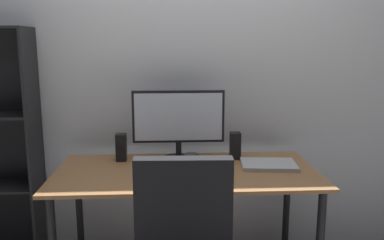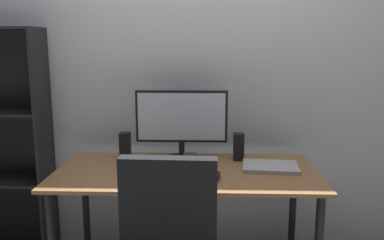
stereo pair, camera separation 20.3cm
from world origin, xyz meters
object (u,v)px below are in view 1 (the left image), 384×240
at_px(monitor, 178,120).
at_px(coffee_mug, 191,163).
at_px(laptop, 268,164).
at_px(speaker_left, 121,147).
at_px(mouse, 217,176).
at_px(speaker_right, 235,146).
at_px(desk, 186,184).
at_px(keyboard, 172,178).

height_order(monitor, coffee_mug, monitor).
bearing_deg(laptop, coffee_mug, -165.42).
xyz_separation_m(coffee_mug, speaker_left, (-0.42, 0.25, 0.03)).
height_order(mouse, speaker_right, speaker_right).
xyz_separation_m(coffee_mug, laptop, (0.47, 0.08, -0.04)).
distance_m(desk, mouse, 0.25).
height_order(desk, keyboard, keyboard).
relative_size(coffee_mug, laptop, 0.33).
relative_size(desk, mouse, 15.71).
relative_size(desk, laptop, 4.71).
distance_m(monitor, coffee_mug, 0.33).
relative_size(mouse, speaker_right, 0.56).
relative_size(laptop, speaker_left, 1.88).
bearing_deg(speaker_left, mouse, -34.10).
xyz_separation_m(desk, coffee_mug, (0.03, -0.03, 0.14)).
bearing_deg(desk, monitor, 99.82).
distance_m(desk, coffee_mug, 0.14).
bearing_deg(keyboard, speaker_left, 131.40).
relative_size(desk, monitor, 2.65).
distance_m(monitor, laptop, 0.61).
distance_m(keyboard, mouse, 0.24).
xyz_separation_m(keyboard, mouse, (0.24, 0.01, 0.01)).
xyz_separation_m(keyboard, speaker_right, (0.40, 0.38, 0.08)).
bearing_deg(mouse, laptop, 42.04).
bearing_deg(laptop, desk, -169.75).
bearing_deg(mouse, speaker_right, 77.41).
bearing_deg(mouse, keyboard, -167.18).
relative_size(desk, speaker_left, 8.87).
distance_m(desk, speaker_left, 0.48).
bearing_deg(speaker_right, coffee_mug, -139.82).
bearing_deg(desk, keyboard, -115.82).
relative_size(keyboard, speaker_right, 1.71).
bearing_deg(laptop, speaker_left, 174.44).
bearing_deg(speaker_right, laptop, -44.45).
distance_m(laptop, speaker_right, 0.25).
height_order(monitor, speaker_right, monitor).
bearing_deg(monitor, speaker_right, -1.26).
bearing_deg(speaker_left, keyboard, -50.72).
xyz_separation_m(laptop, speaker_right, (-0.17, 0.17, 0.07)).
height_order(coffee_mug, speaker_left, speaker_left).
distance_m(desk, keyboard, 0.21).
bearing_deg(speaker_left, coffee_mug, -30.27).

